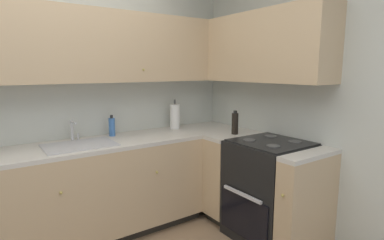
# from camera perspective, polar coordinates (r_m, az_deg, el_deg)

# --- Properties ---
(wall_back) EXTENTS (3.96, 0.05, 2.58)m
(wall_back) POSITION_cam_1_polar(r_m,az_deg,el_deg) (3.03, -26.37, 3.95)
(wall_back) COLOR silver
(wall_back) RESTS_ON ground_plane
(wall_right) EXTENTS (0.05, 3.21, 2.58)m
(wall_right) POSITION_cam_1_polar(r_m,az_deg,el_deg) (2.79, 24.66, 3.70)
(wall_right) COLOR silver
(wall_right) RESTS_ON ground_plane
(lower_cabinets_back) EXTENTS (1.84, 0.62, 0.85)m
(lower_cabinets_back) POSITION_cam_1_polar(r_m,az_deg,el_deg) (3.01, -16.35, -12.41)
(lower_cabinets_back) COLOR tan
(lower_cabinets_back) RESTS_ON ground_plane
(countertop_back) EXTENTS (3.05, 0.60, 0.03)m
(countertop_back) POSITION_cam_1_polar(r_m,az_deg,el_deg) (2.87, -16.78, -4.25)
(countertop_back) COLOR beige
(countertop_back) RESTS_ON lower_cabinets_back
(lower_cabinets_right) EXTENTS (0.62, 1.08, 0.85)m
(lower_cabinets_right) POSITION_cam_1_polar(r_m,az_deg,el_deg) (3.03, 11.96, -12.08)
(lower_cabinets_right) COLOR tan
(lower_cabinets_right) RESTS_ON ground_plane
(countertop_right) EXTENTS (0.60, 1.08, 0.03)m
(countertop_right) POSITION_cam_1_polar(r_m,az_deg,el_deg) (2.89, 12.21, -3.96)
(countertop_right) COLOR beige
(countertop_right) RESTS_ON lower_cabinets_right
(oven_range) EXTENTS (0.68, 0.62, 1.04)m
(oven_range) POSITION_cam_1_polar(r_m,az_deg,el_deg) (2.95, 14.15, -12.32)
(oven_range) COLOR black
(oven_range) RESTS_ON ground_plane
(upper_cabinets_back) EXTENTS (2.73, 0.34, 0.63)m
(upper_cabinets_back) POSITION_cam_1_polar(r_m,az_deg,el_deg) (2.90, -21.56, 12.65)
(upper_cabinets_back) COLOR tan
(upper_cabinets_right) EXTENTS (0.32, 1.63, 0.63)m
(upper_cabinets_right) POSITION_cam_1_polar(r_m,az_deg,el_deg) (3.10, 11.18, 12.85)
(upper_cabinets_right) COLOR tan
(sink) EXTENTS (0.57, 0.40, 0.10)m
(sink) POSITION_cam_1_polar(r_m,az_deg,el_deg) (2.80, -19.99, -5.23)
(sink) COLOR #B7B7BC
(sink) RESTS_ON countertop_back
(faucet) EXTENTS (0.07, 0.16, 0.19)m
(faucet) POSITION_cam_1_polar(r_m,az_deg,el_deg) (2.97, -21.09, -1.48)
(faucet) COLOR silver
(faucet) RESTS_ON countertop_back
(soap_bottle) EXTENTS (0.06, 0.06, 0.20)m
(soap_bottle) POSITION_cam_1_polar(r_m,az_deg,el_deg) (3.08, -14.56, -1.21)
(soap_bottle) COLOR #3F72BF
(soap_bottle) RESTS_ON countertop_back
(paper_towel_roll) EXTENTS (0.11, 0.11, 0.33)m
(paper_towel_roll) POSITION_cam_1_polar(r_m,az_deg,el_deg) (3.36, -3.19, 0.69)
(paper_towel_roll) COLOR white
(paper_towel_roll) RESTS_ON countertop_back
(oil_bottle) EXTENTS (0.07, 0.07, 0.24)m
(oil_bottle) POSITION_cam_1_polar(r_m,az_deg,el_deg) (3.09, 7.94, -0.60)
(oil_bottle) COLOR black
(oil_bottle) RESTS_ON countertop_right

